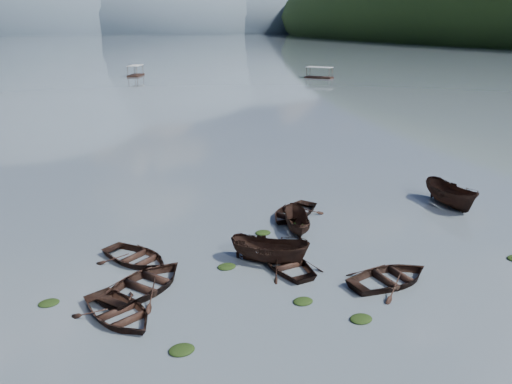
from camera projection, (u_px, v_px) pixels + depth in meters
name	position (u px, v px, depth m)	size (l,w,h in m)	color
ground_plane	(351.00, 314.00, 22.34)	(2400.00, 2400.00, 0.00)	#4E5962
haze_mtn_b	(26.00, 33.00, 800.22)	(520.00, 520.00, 340.00)	#475666
haze_mtn_c	(151.00, 32.00, 867.29)	(520.00, 520.00, 260.00)	#475666
haze_mtn_d	(248.00, 32.00, 927.67)	(520.00, 520.00, 220.00)	#475666
rowboat_0	(119.00, 318.00, 22.06)	(3.15, 4.41, 0.91)	black
rowboat_1	(146.00, 289.00, 24.44)	(3.50, 4.90, 1.01)	black
rowboat_2	(270.00, 262.00, 27.20)	(1.67, 4.43, 1.71)	black
rowboat_3	(286.00, 267.00, 26.70)	(3.02, 4.23, 0.88)	black
rowboat_4	(390.00, 282.00, 25.07)	(3.29, 4.61, 0.95)	black
rowboat_5	(449.00, 206.00, 35.64)	(1.90, 5.05, 1.95)	black
rowboat_6	(136.00, 261.00, 27.31)	(3.12, 4.37, 0.91)	black
rowboat_7	(293.00, 216.00, 33.78)	(3.25, 4.55, 0.94)	black
rowboat_8	(296.00, 231.00, 31.39)	(1.41, 3.75, 1.45)	black
weed_clump_0	(182.00, 351.00, 19.80)	(1.05, 0.86, 0.23)	black
weed_clump_1	(303.00, 302.00, 23.29)	(0.96, 0.77, 0.21)	black
weed_clump_2	(361.00, 320.00, 21.89)	(1.03, 0.82, 0.22)	black
weed_clump_3	(263.00, 233.00, 30.95)	(0.98, 0.83, 0.22)	black
weed_clump_5	(49.00, 304.00, 23.15)	(0.96, 0.77, 0.20)	black
weed_clump_6	(227.00, 267.00, 26.62)	(1.00, 0.83, 0.21)	black
weed_clump_7	(300.00, 224.00, 32.46)	(0.96, 0.77, 0.21)	black
pontoon_centre	(136.00, 76.00, 125.99)	(2.78, 6.67, 2.56)	black
pontoon_right	(319.00, 78.00, 121.13)	(2.76, 6.62, 2.54)	black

